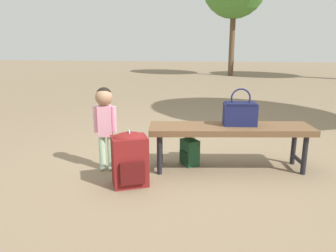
{
  "coord_description": "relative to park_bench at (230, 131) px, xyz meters",
  "views": [
    {
      "loc": [
        -0.32,
        3.25,
        1.24
      ],
      "look_at": [
        0.07,
        0.19,
        0.45
      ],
      "focal_mm": 34.52,
      "sensor_mm": 36.0,
      "label": 1
    }
  ],
  "objects": [
    {
      "name": "handbag",
      "position": [
        -0.09,
        -0.05,
        0.18
      ],
      "size": [
        0.33,
        0.21,
        0.37
      ],
      "color": "#191E4C",
      "rests_on": "park_bench"
    },
    {
      "name": "park_bench",
      "position": [
        0.0,
        0.0,
        0.0
      ],
      "size": [
        1.64,
        0.6,
        0.45
      ],
      "color": "brown",
      "rests_on": "ground"
    },
    {
      "name": "backpack_small",
      "position": [
        0.4,
        -0.07,
        -0.24
      ],
      "size": [
        0.22,
        0.23,
        0.31
      ],
      "color": "#1E4C2D",
      "rests_on": "ground"
    },
    {
      "name": "ground_plane",
      "position": [
        0.54,
        -0.11,
        -0.39
      ],
      "size": [
        40.0,
        40.0,
        0.0
      ],
      "primitive_type": "plane",
      "color": "#7F6B51",
      "rests_on": "ground"
    },
    {
      "name": "backpack_large",
      "position": [
        0.9,
        0.5,
        -0.14
      ],
      "size": [
        0.37,
        0.34,
        0.52
      ],
      "color": "maroon",
      "rests_on": "ground"
    },
    {
      "name": "child_standing",
      "position": [
        1.22,
        0.16,
        0.16
      ],
      "size": [
        0.22,
        0.17,
        0.83
      ],
      "color": "#B2D8B2",
      "rests_on": "ground"
    }
  ]
}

